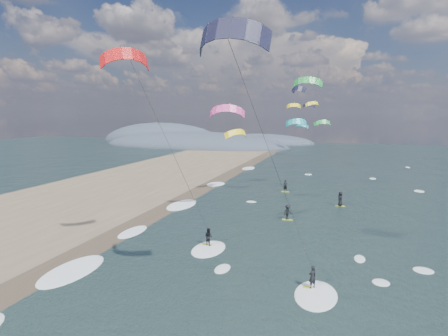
% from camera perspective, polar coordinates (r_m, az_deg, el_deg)
% --- Properties ---
extents(wet_sand_strip, '(3.00, 240.00, 0.00)m').
position_cam_1_polar(wet_sand_strip, '(33.53, -19.72, -11.53)').
color(wet_sand_strip, '#382D23').
rests_on(wet_sand_strip, ground).
extents(coastal_hills, '(80.00, 41.00, 15.00)m').
position_cam_1_polar(coastal_hills, '(133.87, -5.32, 3.62)').
color(coastal_hills, '#3D4756').
rests_on(coastal_hills, ground).
extents(kitesurfer_near_a, '(7.50, 8.37, 16.00)m').
position_cam_1_polar(kitesurfer_near_a, '(19.00, 3.96, 9.88)').
color(kitesurfer_near_a, '#AEC823').
rests_on(kitesurfer_near_a, ground).
extents(kitesurfer_near_b, '(6.80, 8.94, 15.98)m').
position_cam_1_polar(kitesurfer_near_b, '(27.64, -9.90, 5.99)').
color(kitesurfer_near_b, '#AEC823').
rests_on(kitesurfer_near_b, ground).
extents(far_kitesurfers, '(8.67, 14.83, 1.78)m').
position_cam_1_polar(far_kitesurfers, '(45.22, 12.62, -4.97)').
color(far_kitesurfers, '#AEC823').
rests_on(far_kitesurfers, ground).
extents(bg_kite_field, '(13.04, 71.07, 8.45)m').
position_cam_1_polar(bg_kite_field, '(69.81, 10.87, 8.83)').
color(bg_kite_field, yellow).
rests_on(bg_kite_field, ground).
extents(shoreline_surf, '(2.40, 79.40, 0.11)m').
position_cam_1_polar(shoreline_surf, '(36.56, -13.62, -9.60)').
color(shoreline_surf, white).
rests_on(shoreline_surf, ground).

